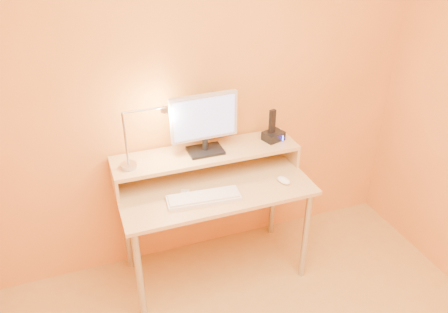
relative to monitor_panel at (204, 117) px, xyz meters
name	(u,v)px	position (x,y,z in m)	size (l,w,h in m)	color
wall_back	(197,88)	(0.01, 0.16, 0.13)	(3.00, 0.04, 2.50)	#EB9447
desk_leg_fl	(140,277)	(-0.54, -0.41, -0.77)	(0.04, 0.04, 0.69)	#B2B2BB
desk_leg_fr	(306,236)	(0.56, -0.41, -0.77)	(0.04, 0.04, 0.69)	#B2B2BB
desk_leg_bl	(126,227)	(-0.54, 0.09, -0.77)	(0.04, 0.04, 0.69)	#B2B2BB
desk_leg_br	(273,195)	(0.56, 0.09, -0.77)	(0.04, 0.04, 0.69)	#B2B2BB
desk_lower	(214,186)	(0.01, -0.16, -0.41)	(1.20, 0.60, 0.03)	tan
shelf_riser_left	(114,181)	(-0.59, -0.01, -0.33)	(0.02, 0.30, 0.14)	tan
shelf_riser_right	(288,149)	(0.60, -0.01, -0.33)	(0.02, 0.30, 0.14)	tan
desk_shelf	(206,153)	(0.01, -0.01, -0.25)	(1.20, 0.30, 0.03)	tan
monitor_foot	(205,150)	(0.00, -0.01, -0.23)	(0.22, 0.16, 0.02)	black
monitor_neck	(205,144)	(0.00, -0.01, -0.19)	(0.04, 0.04, 0.07)	black
monitor_panel	(204,117)	(0.00, 0.00, 0.00)	(0.43, 0.04, 0.29)	silver
monitor_back	(203,116)	(0.00, 0.02, 0.00)	(0.39, 0.01, 0.25)	black
monitor_screen	(205,118)	(0.00, -0.02, 0.00)	(0.39, 0.00, 0.25)	#96A3E8
lamp_base	(129,166)	(-0.49, -0.04, -0.23)	(0.10, 0.10, 0.03)	#B2B2BB
lamp_post	(126,139)	(-0.49, -0.04, -0.05)	(0.01, 0.01, 0.33)	#B2B2BB
lamp_arm	(144,110)	(-0.37, -0.04, 0.12)	(0.01, 0.01, 0.24)	#B2B2BB
lamp_head	(164,110)	(-0.25, -0.04, 0.10)	(0.04, 0.04, 0.03)	#B2B2BB
lamp_bulb	(165,112)	(-0.25, -0.04, 0.09)	(0.03, 0.03, 0.00)	#FFEAC6
phone_dock	(273,136)	(0.48, -0.01, -0.21)	(0.13, 0.10, 0.06)	black
phone_handset	(272,121)	(0.46, -0.01, -0.10)	(0.04, 0.03, 0.16)	black
phone_led	(283,138)	(0.52, -0.06, -0.21)	(0.01, 0.00, 0.04)	#2C38F0
keyboard	(204,198)	(-0.11, -0.29, -0.39)	(0.44, 0.14, 0.02)	silver
mouse	(284,180)	(0.43, -0.29, -0.38)	(0.06, 0.10, 0.03)	white
remote_control	(183,199)	(-0.22, -0.26, -0.39)	(0.05, 0.19, 0.02)	silver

